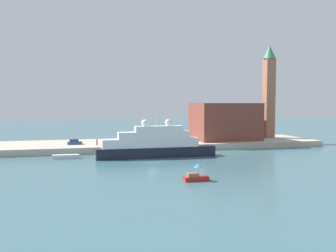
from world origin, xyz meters
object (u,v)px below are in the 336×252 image
Objects in this scene: person_figure at (97,142)px; mooring_bollard at (130,144)px; large_yacht at (155,145)px; harbor_building at (225,121)px; small_motorboat at (196,175)px; bell_tower at (269,88)px; parked_car at (75,142)px; work_barge at (66,157)px.

mooring_bollard is at bearing -24.34° from person_figure.
large_yacht reaches higher than mooring_bollard.
small_motorboat is at bearing -117.90° from harbor_building.
mooring_bollard is at bearing -166.26° from bell_tower.
person_figure reaches higher than parked_car.
person_figure is (5.82, -3.27, 0.22)m from parked_car.
bell_tower is 50.72m from mooring_bollard.
harbor_building is at bearing 2.93° from parked_car.
bell_tower reaches higher than large_yacht.
parked_car is at bearing 81.74° from work_barge.
mooring_bollard is (-4.51, 10.58, -0.94)m from large_yacht.
bell_tower reaches higher than parked_car.
person_figure is at bearing 131.68° from large_yacht.
work_barge is at bearing -163.44° from bell_tower.
small_motorboat is 54.22m from harbor_building.
bell_tower is at bearing 50.32° from small_motorboat.
harbor_building is 45.19m from parked_car.
harbor_building reaches higher than large_yacht.
parked_car is at bearing 153.54° from mooring_bollard.
harbor_building is 10.41× the size of person_figure.
small_motorboat is 1.05× the size of parked_car.
work_barge is 0.21× the size of bell_tower.
large_yacht is 11.54m from mooring_bollard.
bell_tower reaches higher than small_motorboat.
large_yacht is 25.57m from parked_car.
small_motorboat is at bearing -81.66° from mooring_bollard.
work_barge is 14.53m from parked_car.
large_yacht is 16.01× the size of person_figure.
small_motorboat is 37.88m from work_barge.
bell_tower is 63.01m from parked_car.
harbor_building is 4.71× the size of parked_car.
harbor_building reaches higher than small_motorboat.
large_yacht reaches higher than small_motorboat.
person_figure is (-39.04, -5.57, -4.78)m from harbor_building.
bell_tower is at bearing 16.56° from work_barge.
work_barge is at bearing -160.56° from harbor_building.
harbor_building is (46.93, 16.56, 6.86)m from work_barge.
mooring_bollard is (16.12, 7.27, 1.66)m from work_barge.
person_figure reaches higher than work_barge.
work_barge is 1.54× the size of parked_car.
parked_car reaches higher than work_barge.
harbor_building is at bearing 62.10° from small_motorboat.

